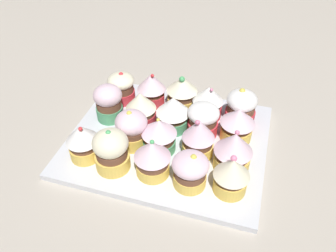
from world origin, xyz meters
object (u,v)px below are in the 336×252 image
at_px(cupcake_7, 198,137).
at_px(cupcake_10, 141,108).
at_px(cupcake_13, 237,124).
at_px(cupcake_17, 208,101).
at_px(cupcake_3, 190,170).
at_px(cupcake_16, 182,92).
at_px(cupcake_14, 122,87).
at_px(cupcake_12, 203,119).
at_px(cupcake_5, 132,128).
at_px(cupcake_4, 231,175).
at_px(cupcake_2, 152,157).
at_px(cupcake_6, 159,134).
at_px(cupcake_18, 241,107).
at_px(baking_tray, 168,140).
at_px(cupcake_0, 83,141).
at_px(cupcake_9, 109,102).
at_px(cupcake_11, 171,112).
at_px(cupcake_8, 233,151).
at_px(cupcake_1, 111,150).
at_px(cupcake_15, 151,88).

bearing_deg(cupcake_7, cupcake_10, 156.72).
relative_size(cupcake_13, cupcake_17, 0.95).
height_order(cupcake_3, cupcake_16, cupcake_16).
bearing_deg(cupcake_14, cupcake_10, -42.09).
bearing_deg(cupcake_16, cupcake_13, -27.45).
relative_size(cupcake_12, cupcake_17, 0.94).
xyz_separation_m(cupcake_5, cupcake_16, (0.06, 0.13, 0.00)).
height_order(cupcake_4, cupcake_12, cupcake_4).
height_order(cupcake_2, cupcake_3, cupcake_2).
distance_m(cupcake_12, cupcake_13, 0.06).
bearing_deg(cupcake_2, cupcake_17, 72.11).
distance_m(cupcake_5, cupcake_6, 0.05).
height_order(cupcake_17, cupcake_18, cupcake_18).
bearing_deg(cupcake_18, cupcake_10, -162.60).
distance_m(baking_tray, cupcake_7, 0.08).
xyz_separation_m(cupcake_16, cupcake_17, (0.06, -0.01, -0.00)).
relative_size(cupcake_0, cupcake_18, 0.99).
relative_size(cupcake_9, cupcake_10, 1.08).
distance_m(cupcake_2, cupcake_11, 0.12).
relative_size(cupcake_13, cupcake_16, 0.88).
distance_m(baking_tray, cupcake_9, 0.14).
bearing_deg(cupcake_3, cupcake_0, 177.84).
relative_size(cupcake_5, cupcake_13, 1.12).
bearing_deg(cupcake_13, cupcake_9, -177.44).
xyz_separation_m(cupcake_4, cupcake_8, (-0.01, 0.05, 0.00)).
height_order(cupcake_8, cupcake_17, cupcake_8).
bearing_deg(cupcake_13, cupcake_12, -175.59).
bearing_deg(baking_tray, cupcake_3, -55.49).
bearing_deg(cupcake_16, cupcake_8, -47.87).
height_order(cupcake_0, cupcake_10, cupcake_0).
bearing_deg(cupcake_10, cupcake_5, -84.79).
distance_m(cupcake_1, cupcake_14, 0.19).
distance_m(cupcake_9, cupcake_18, 0.26).
distance_m(cupcake_5, cupcake_9, 0.09).
distance_m(cupcake_12, cupcake_15, 0.14).
distance_m(cupcake_11, cupcake_17, 0.08).
xyz_separation_m(cupcake_11, cupcake_17, (0.06, 0.05, -0.00)).
distance_m(cupcake_17, cupcake_18, 0.07).
height_order(cupcake_9, cupcake_12, cupcake_9).
bearing_deg(cupcake_14, cupcake_11, -24.05).
distance_m(cupcake_6, cupcake_14, 0.17).
bearing_deg(cupcake_15, cupcake_18, -2.22).
xyz_separation_m(cupcake_10, cupcake_11, (0.06, 0.00, 0.00)).
bearing_deg(cupcake_7, cupcake_3, -87.51).
relative_size(cupcake_5, cupcake_7, 0.93).
height_order(cupcake_3, cupcake_12, cupcake_12).
relative_size(baking_tray, cupcake_1, 4.51).
relative_size(cupcake_0, cupcake_13, 1.08).
xyz_separation_m(cupcake_8, cupcake_15, (-0.19, 0.13, -0.00)).
bearing_deg(cupcake_9, cupcake_0, -88.92).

